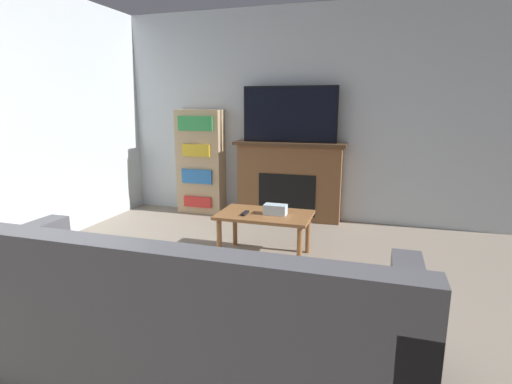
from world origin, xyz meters
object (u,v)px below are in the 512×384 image
Objects in this scene: tv at (289,114)px; bookshelf at (201,162)px; fireplace at (289,181)px; coffee_table at (265,219)px; couch at (174,323)px.

tv is 0.85× the size of bookshelf.
tv reaches higher than fireplace.
tv is at bearing -90.00° from fireplace.
coffee_table is at bearing -45.84° from bookshelf.
bookshelf is (-1.25, -0.00, -0.66)m from tv.
tv is at bearing 91.36° from couch.
fireplace is 1.26m from bookshelf.
fireplace is 1.39m from coffee_table.
fireplace is 1.02× the size of bookshelf.
fireplace is 0.56× the size of couch.
coffee_table is at bearing -87.09° from fireplace.
fireplace is at bearing 92.91° from coffee_table.
coffee_table is at bearing 90.20° from couch.
bookshelf is (-1.32, 1.35, 0.33)m from coffee_table.
bookshelf is at bearing 112.36° from couch.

